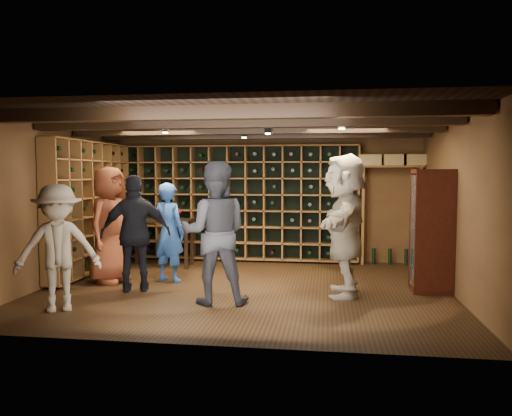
# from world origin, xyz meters

# --- Properties ---
(ground) EXTENTS (6.00, 6.00, 0.00)m
(ground) POSITION_xyz_m (0.00, 0.00, 0.00)
(ground) COLOR #311C0D
(ground) RESTS_ON ground
(room_shell) EXTENTS (6.00, 6.00, 6.00)m
(room_shell) POSITION_xyz_m (0.00, 0.05, 2.42)
(room_shell) COLOR brown
(room_shell) RESTS_ON ground
(wine_rack_back) EXTENTS (4.65, 0.30, 2.20)m
(wine_rack_back) POSITION_xyz_m (-0.52, 2.33, 1.15)
(wine_rack_back) COLOR brown
(wine_rack_back) RESTS_ON ground
(wine_rack_left) EXTENTS (0.30, 2.65, 2.20)m
(wine_rack_left) POSITION_xyz_m (-2.83, 0.82, 1.15)
(wine_rack_left) COLOR brown
(wine_rack_left) RESTS_ON ground
(crate_shelf) EXTENTS (1.20, 0.32, 2.07)m
(crate_shelf) POSITION_xyz_m (2.41, 2.32, 1.57)
(crate_shelf) COLOR brown
(crate_shelf) RESTS_ON ground
(display_cabinet) EXTENTS (0.55, 0.50, 1.75)m
(display_cabinet) POSITION_xyz_m (2.71, 0.20, 0.86)
(display_cabinet) COLOR #36120A
(display_cabinet) RESTS_ON ground
(man_blue_shirt) EXTENTS (0.67, 0.55, 1.58)m
(man_blue_shirt) POSITION_xyz_m (-1.28, 0.33, 0.79)
(man_blue_shirt) COLOR navy
(man_blue_shirt) RESTS_ON ground
(man_grey_suit) EXTENTS (1.02, 0.85, 1.88)m
(man_grey_suit) POSITION_xyz_m (-0.25, -0.88, 0.94)
(man_grey_suit) COLOR black
(man_grey_suit) RESTS_ON ground
(guest_red_floral) EXTENTS (0.73, 0.98, 1.82)m
(guest_red_floral) POSITION_xyz_m (-2.17, 0.13, 0.91)
(guest_red_floral) COLOR maroon
(guest_red_floral) RESTS_ON ground
(guest_woman_black) EXTENTS (1.08, 0.71, 1.70)m
(guest_woman_black) POSITION_xyz_m (-1.54, -0.38, 0.85)
(guest_woman_black) COLOR black
(guest_woman_black) RESTS_ON ground
(guest_khaki) EXTENTS (1.18, 1.00, 1.59)m
(guest_khaki) POSITION_xyz_m (-2.11, -1.52, 0.79)
(guest_khaki) COLOR #7E6F57
(guest_khaki) RESTS_ON ground
(guest_beige) EXTENTS (0.67, 1.88, 2.00)m
(guest_beige) POSITION_xyz_m (1.46, -0.18, 1.00)
(guest_beige) COLOR gray
(guest_beige) RESTS_ON ground
(tasting_table) EXTENTS (1.20, 0.64, 1.16)m
(tasting_table) POSITION_xyz_m (-1.83, 1.53, 0.78)
(tasting_table) COLOR black
(tasting_table) RESTS_ON ground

